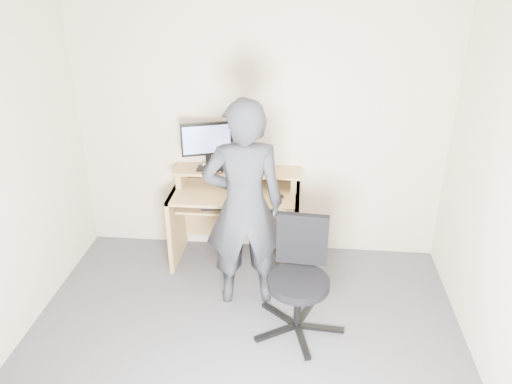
% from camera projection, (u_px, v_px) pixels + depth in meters
% --- Properties ---
extents(ground, '(3.50, 3.50, 0.00)m').
position_uv_depth(ground, '(238.00, 370.00, 3.65)').
color(ground, '#4B4B50').
rests_on(ground, ground).
extents(back_wall, '(3.50, 0.02, 2.50)m').
position_uv_depth(back_wall, '(260.00, 131.00, 4.68)').
color(back_wall, '#BFB298').
rests_on(back_wall, ground).
extents(ceiling, '(3.50, 3.50, 0.02)m').
position_uv_depth(ceiling, '(230.00, 9.00, 2.56)').
color(ceiling, white).
rests_on(ceiling, back_wall).
extents(desk, '(1.20, 0.60, 0.91)m').
position_uv_depth(desk, '(237.00, 207.00, 4.80)').
color(desk, tan).
rests_on(desk, ground).
extents(monitor, '(0.47, 0.19, 0.46)m').
position_uv_depth(monitor, '(207.00, 142.00, 4.59)').
color(monitor, black).
rests_on(monitor, desk).
extents(external_drive, '(0.11, 0.14, 0.20)m').
position_uv_depth(external_drive, '(219.00, 159.00, 4.69)').
color(external_drive, black).
rests_on(external_drive, desk).
extents(travel_mug, '(0.10, 0.10, 0.18)m').
position_uv_depth(travel_mug, '(241.00, 161.00, 4.65)').
color(travel_mug, silver).
rests_on(travel_mug, desk).
extents(smartphone, '(0.10, 0.14, 0.01)m').
position_uv_depth(smartphone, '(268.00, 171.00, 4.66)').
color(smartphone, black).
rests_on(smartphone, desk).
extents(charger, '(0.05, 0.05, 0.03)m').
position_uv_depth(charger, '(209.00, 171.00, 4.64)').
color(charger, black).
rests_on(charger, desk).
extents(headphones, '(0.19, 0.19, 0.06)m').
position_uv_depth(headphones, '(211.00, 165.00, 4.78)').
color(headphones, silver).
rests_on(headphones, desk).
extents(keyboard, '(0.49, 0.28, 0.03)m').
position_uv_depth(keyboard, '(226.00, 204.00, 4.60)').
color(keyboard, black).
rests_on(keyboard, desk).
extents(mouse, '(0.10, 0.07, 0.04)m').
position_uv_depth(mouse, '(279.00, 196.00, 4.51)').
color(mouse, black).
rests_on(mouse, desk).
extents(office_chair, '(0.71, 0.73, 0.92)m').
position_uv_depth(office_chair, '(300.00, 273.00, 3.90)').
color(office_chair, black).
rests_on(office_chair, ground).
extents(person, '(0.73, 0.55, 1.81)m').
position_uv_depth(person, '(244.00, 206.00, 4.04)').
color(person, black).
rests_on(person, ground).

